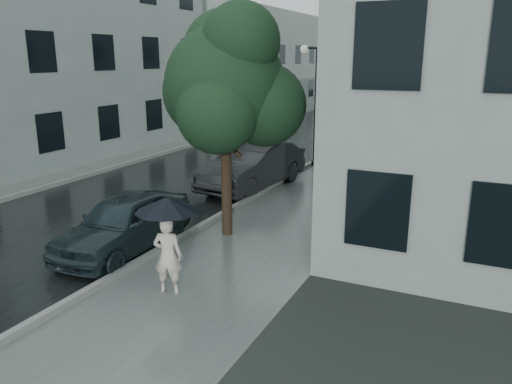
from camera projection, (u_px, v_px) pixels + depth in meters
The scene contains 15 objects.
ground at pixel (191, 286), 9.95m from camera, with size 120.00×120.00×0.00m, color black.
sidewalk at pixel (354, 169), 20.33m from camera, with size 3.50×60.00×0.01m, color slate.
kerb_near at pixel (311, 163), 21.06m from camera, with size 0.15×60.00×0.15m, color slate.
asphalt_road at pixel (238, 158), 22.51m from camera, with size 6.85×60.00×0.00m, color black.
kerb_far at pixel (173, 150), 23.92m from camera, with size 0.15×60.00×0.15m, color slate.
sidewalk_far at pixel (157, 150), 24.32m from camera, with size 1.70×60.00×0.01m, color #4C5451.
building_near at pixel (507, 55), 23.58m from camera, with size 7.02×36.00×9.00m.
building_far_a at pixel (13, 49), 21.32m from camera, with size 7.02×20.00×9.50m.
building_far_b at pixel (243, 62), 40.75m from camera, with size 7.02×18.00×8.00m.
pedestrian at pixel (168, 256), 9.48m from camera, with size 0.55×0.36×1.51m, color beige.
umbrella at pixel (167, 204), 9.25m from camera, with size 1.63×1.63×1.02m.
street_tree at pixel (227, 83), 11.99m from camera, with size 3.79×3.45×5.65m.
lamp_post at pixel (312, 98), 20.33m from camera, with size 0.85×0.32×4.87m.
car_near at pixel (125, 222), 11.64m from camera, with size 1.59×3.95×1.35m, color #1A272C.
car_far at pixel (253, 165), 17.24m from camera, with size 1.67×4.78×1.57m, color black.
Camera 1 is at (5.04, -7.70, 4.42)m, focal length 35.00 mm.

